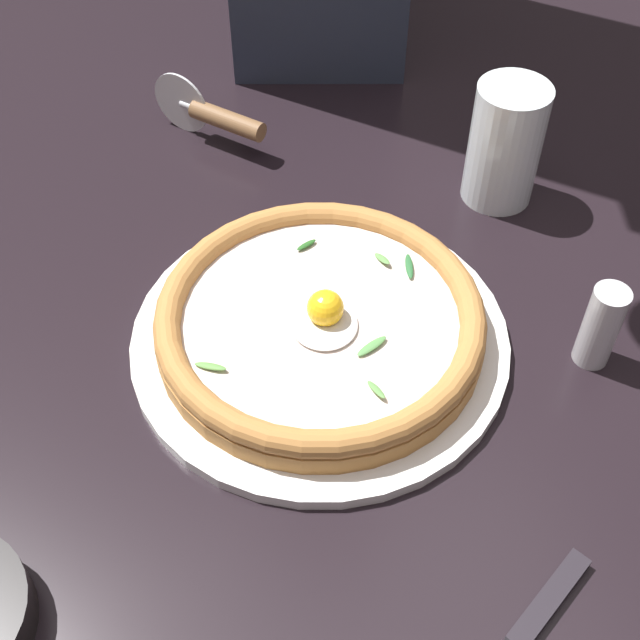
{
  "coord_description": "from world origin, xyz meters",
  "views": [
    {
      "loc": [
        -0.44,
        0.13,
        0.59
      ],
      "look_at": [
        0.04,
        -0.01,
        0.03
      ],
      "focal_mm": 47.43,
      "sensor_mm": 36.0,
      "label": 1
    }
  ],
  "objects_px": {
    "pizza_cutter": "(215,115)",
    "pepper_shaker": "(601,326)",
    "pizza": "(320,321)",
    "drinking_glass": "(503,152)",
    "table_knife": "(521,637)"
  },
  "relations": [
    {
      "from": "pizza_cutter",
      "to": "drinking_glass",
      "type": "bearing_deg",
      "value": -123.72
    },
    {
      "from": "pizza",
      "to": "drinking_glass",
      "type": "relative_size",
      "value": 2.23
    },
    {
      "from": "table_knife",
      "to": "pepper_shaker",
      "type": "xyz_separation_m",
      "value": [
        0.21,
        -0.17,
        0.04
      ]
    },
    {
      "from": "pizza",
      "to": "pizza_cutter",
      "type": "height_order",
      "value": "pizza_cutter"
    },
    {
      "from": "pizza_cutter",
      "to": "pepper_shaker",
      "type": "distance_m",
      "value": 0.48
    },
    {
      "from": "pizza",
      "to": "drinking_glass",
      "type": "distance_m",
      "value": 0.28
    },
    {
      "from": "pizza",
      "to": "pepper_shaker",
      "type": "height_order",
      "value": "pepper_shaker"
    },
    {
      "from": "pizza_cutter",
      "to": "drinking_glass",
      "type": "distance_m",
      "value": 0.32
    },
    {
      "from": "pizza",
      "to": "pizza_cutter",
      "type": "bearing_deg",
      "value": 4.32
    },
    {
      "from": "pepper_shaker",
      "to": "drinking_glass",
      "type": "bearing_deg",
      "value": -3.6
    },
    {
      "from": "pizza_cutter",
      "to": "pepper_shaker",
      "type": "relative_size",
      "value": 1.4
    },
    {
      "from": "pizza_cutter",
      "to": "pizza",
      "type": "bearing_deg",
      "value": -175.68
    },
    {
      "from": "pizza_cutter",
      "to": "drinking_glass",
      "type": "relative_size",
      "value": 0.9
    },
    {
      "from": "pizza",
      "to": "pepper_shaker",
      "type": "xyz_separation_m",
      "value": [
        -0.09,
        -0.23,
        0.01
      ]
    },
    {
      "from": "pizza_cutter",
      "to": "table_knife",
      "type": "relative_size",
      "value": 0.57
    }
  ]
}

